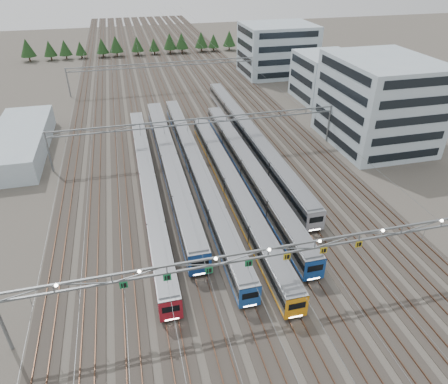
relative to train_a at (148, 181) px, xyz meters
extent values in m
plane|color=#47423A|center=(11.25, -28.57, -1.97)|extent=(400.00, 400.00, 0.00)
cube|color=#2D2823|center=(11.25, 71.43, -1.93)|extent=(54.00, 260.00, 0.08)
cube|color=brown|center=(-14.22, 71.43, -1.81)|extent=(0.08, 260.00, 0.16)
cube|color=brown|center=(36.72, 71.43, -1.81)|extent=(0.08, 260.00, 0.16)
cube|color=brown|center=(10.53, 71.43, -1.81)|extent=(0.08, 260.00, 0.16)
cube|color=brown|center=(11.97, 71.43, -1.81)|extent=(0.08, 260.00, 0.16)
cube|color=black|center=(0.00, 0.05, -1.56)|extent=(2.20, 57.90, 0.33)
cube|color=#ADB1B6|center=(0.00, 0.05, 0.05)|extent=(2.58, 59.08, 2.91)
cube|color=black|center=(0.00, 0.05, 0.40)|extent=(2.64, 58.78, 0.88)
cube|color=maroon|center=(0.00, 0.05, -1.18)|extent=(2.63, 58.78, 0.32)
cube|color=slate|center=(0.00, 0.05, 1.59)|extent=(2.33, 57.90, 0.23)
cube|color=maroon|center=(0.00, -29.44, 0.05)|extent=(2.60, 0.12, 2.91)
cube|color=black|center=(0.00, -29.47, 0.40)|extent=(1.94, 0.10, 0.88)
cube|color=white|center=(0.00, -29.50, -1.22)|extent=(1.55, 0.06, 0.14)
cube|color=black|center=(4.50, 5.20, -1.54)|extent=(2.48, 55.79, 0.38)
cube|color=#ADB1B6|center=(4.50, 5.20, 0.28)|extent=(2.92, 56.93, 3.28)
cube|color=black|center=(4.50, 5.20, 0.67)|extent=(2.98, 56.65, 0.99)
cube|color=navy|center=(4.50, 5.20, -1.10)|extent=(2.97, 56.65, 0.36)
cube|color=slate|center=(4.50, 5.20, 2.02)|extent=(2.63, 55.79, 0.26)
cube|color=navy|center=(4.50, -23.21, 0.28)|extent=(2.94, 0.12, 3.28)
cube|color=black|center=(4.50, -23.24, 0.67)|extent=(2.19, 0.10, 0.99)
cube|color=white|center=(4.50, -23.27, -1.16)|extent=(1.75, 0.06, 0.16)
cube|color=black|center=(9.00, 2.92, -1.56)|extent=(2.23, 64.04, 0.34)
cube|color=#ADB1B6|center=(9.00, 2.92, 0.07)|extent=(2.62, 65.35, 2.95)
cube|color=black|center=(9.00, 2.92, 0.43)|extent=(2.68, 65.02, 0.89)
cube|color=#1C4B9A|center=(9.00, 2.92, -1.17)|extent=(2.67, 65.02, 0.33)
cube|color=slate|center=(9.00, 2.92, 1.64)|extent=(2.36, 64.04, 0.23)
cube|color=#1C4B9A|center=(9.00, -29.70, 0.07)|extent=(2.64, 0.12, 2.95)
cube|color=black|center=(9.00, -29.73, 0.43)|extent=(1.96, 0.10, 0.89)
cube|color=white|center=(9.00, -29.76, -1.21)|extent=(1.57, 0.06, 0.14)
cube|color=black|center=(13.50, -5.17, -1.56)|extent=(2.29, 53.61, 0.35)
cube|color=#ADB1B6|center=(13.50, -5.17, 0.12)|extent=(2.69, 54.71, 3.03)
cube|color=black|center=(13.50, -5.17, 0.49)|extent=(2.75, 54.44, 0.91)
cube|color=orange|center=(13.50, -5.17, -1.15)|extent=(2.74, 54.44, 0.34)
cube|color=slate|center=(13.50, -5.17, 1.73)|extent=(2.42, 53.61, 0.24)
cube|color=orange|center=(13.50, -32.48, 0.12)|extent=(2.71, 0.12, 3.03)
cube|color=black|center=(13.50, -32.51, 0.49)|extent=(2.02, 0.10, 0.91)
cube|color=white|center=(13.50, -32.54, -1.20)|extent=(1.62, 0.06, 0.14)
cube|color=black|center=(18.00, 0.18, -1.55)|extent=(2.35, 54.31, 0.36)
cube|color=#ADB1B6|center=(18.00, 0.18, 0.17)|extent=(2.77, 55.42, 3.11)
cube|color=black|center=(18.00, 0.18, 0.55)|extent=(2.83, 55.14, 0.94)
cube|color=#16469D|center=(18.00, 0.18, -1.14)|extent=(2.82, 55.14, 0.35)
cube|color=slate|center=(18.00, 0.18, 1.83)|extent=(2.49, 54.31, 0.25)
cube|color=#16469D|center=(18.00, -27.48, 0.17)|extent=(2.79, 0.12, 3.11)
cube|color=black|center=(18.00, -27.51, 0.55)|extent=(2.08, 0.10, 0.94)
cube|color=white|center=(18.00, -27.54, -1.19)|extent=(1.66, 0.06, 0.15)
cube|color=black|center=(22.50, 13.81, -1.54)|extent=(2.45, 62.94, 0.37)
cube|color=#ADB1B6|center=(22.50, 13.81, 0.25)|extent=(2.88, 64.23, 3.24)
cube|color=black|center=(22.50, 13.81, 0.64)|extent=(2.94, 63.91, 0.98)
cube|color=#A0A2AF|center=(22.50, 13.81, -1.11)|extent=(2.93, 63.91, 0.36)
cube|color=slate|center=(22.50, 13.81, 1.97)|extent=(2.59, 62.94, 0.26)
cube|color=#A0A2AF|center=(22.50, -18.26, 0.25)|extent=(2.90, 0.12, 3.24)
cube|color=black|center=(22.50, -18.29, 0.64)|extent=(2.16, 0.10, 0.98)
cube|color=white|center=(22.50, -18.32, -1.16)|extent=(1.73, 0.06, 0.15)
cylinder|color=slate|center=(-16.75, -28.57, 2.03)|extent=(0.36, 0.36, 8.00)
cube|color=slate|center=(11.25, -28.57, 5.83)|extent=(56.00, 0.22, 0.22)
cube|color=slate|center=(11.25, -28.57, 4.83)|extent=(56.00, 0.22, 0.22)
cube|color=#18783F|center=(-4.50, -28.69, 4.33)|extent=(0.85, 0.06, 0.85)
cube|color=#18783F|center=(0.00, -28.69, 4.33)|extent=(0.85, 0.06, 0.85)
cube|color=#18783F|center=(4.50, -28.69, 4.33)|extent=(0.85, 0.06, 0.85)
cube|color=#18783F|center=(9.00, -28.69, 4.33)|extent=(0.85, 0.06, 0.85)
cube|color=gold|center=(13.50, -28.69, 4.33)|extent=(0.85, 0.06, 0.85)
cube|color=gold|center=(18.00, -28.69, 4.33)|extent=(0.85, 0.06, 0.85)
cube|color=gold|center=(22.50, -28.69, 4.33)|extent=(0.85, 0.06, 0.85)
cylinder|color=slate|center=(-16.75, 11.43, 2.03)|extent=(0.36, 0.36, 8.00)
cylinder|color=slate|center=(39.25, 11.43, 2.03)|extent=(0.36, 0.36, 8.00)
cube|color=slate|center=(11.25, 11.43, 5.83)|extent=(56.00, 0.22, 0.22)
cube|color=slate|center=(11.25, 11.43, 4.83)|extent=(56.00, 0.22, 0.22)
cylinder|color=slate|center=(-16.75, 56.43, 2.03)|extent=(0.36, 0.36, 8.00)
cylinder|color=slate|center=(39.25, 56.43, 2.03)|extent=(0.36, 0.36, 8.00)
cube|color=slate|center=(11.25, 56.43, 5.83)|extent=(56.00, 0.22, 0.22)
cube|color=slate|center=(11.25, 56.43, 4.83)|extent=(56.00, 0.22, 0.22)
cube|color=#9FB0BE|center=(48.36, 8.78, 6.82)|extent=(18.00, 22.00, 17.57)
cube|color=#9FB0BE|center=(50.85, 37.05, 4.10)|extent=(14.00, 16.00, 12.14)
cube|color=#9FB0BE|center=(47.43, 64.71, 5.75)|extent=(22.00, 18.00, 15.44)
cube|color=#9FB0BE|center=(-23.76, 21.77, 0.30)|extent=(10.00, 30.00, 4.55)
camera|label=1|loc=(-1.79, -60.25, 34.10)|focal=32.00mm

